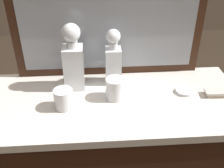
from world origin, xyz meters
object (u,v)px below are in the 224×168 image
object	(u,v)px
crystal_tumbler_far_left	(115,89)
porcelain_dish	(184,91)
crystal_decanter_left	(113,62)
silver_brush_far_right	(221,92)
crystal_decanter_front	(74,63)
crystal_tumbler_front	(64,100)

from	to	relation	value
crystal_tumbler_far_left	porcelain_dish	size ratio (longest dim) A/B	1.26
crystal_decanter_left	silver_brush_far_right	distance (m)	0.49
crystal_decanter_front	porcelain_dish	xyz separation A→B (m)	(0.48, -0.08, -0.12)
crystal_decanter_front	crystal_tumbler_far_left	distance (m)	0.22
crystal_decanter_left	silver_brush_far_right	bearing A→B (deg)	-16.68
crystal_decanter_front	crystal_tumbler_front	bearing A→B (deg)	-104.14
crystal_tumbler_front	crystal_tumbler_far_left	bearing A→B (deg)	13.98
crystal_decanter_left	porcelain_dish	world-z (taller)	crystal_decanter_left
crystal_tumbler_far_left	silver_brush_far_right	size ratio (longest dim) A/B	0.63
silver_brush_far_right	porcelain_dish	world-z (taller)	silver_brush_far_right
crystal_tumbler_front	silver_brush_far_right	xyz separation A→B (m)	(0.68, 0.04, -0.03)
silver_brush_far_right	crystal_tumbler_front	bearing A→B (deg)	-176.37
crystal_tumbler_far_left	crystal_tumbler_front	world-z (taller)	crystal_tumbler_far_left
crystal_tumbler_far_left	silver_brush_far_right	world-z (taller)	crystal_tumbler_far_left
crystal_tumbler_front	porcelain_dish	distance (m)	0.53
silver_brush_far_right	crystal_tumbler_far_left	bearing A→B (deg)	178.80
crystal_decanter_front	porcelain_dish	size ratio (longest dim) A/B	4.07
silver_brush_far_right	crystal_decanter_front	bearing A→B (deg)	170.19
crystal_decanter_front	porcelain_dish	distance (m)	0.50
crystal_tumbler_front	silver_brush_far_right	bearing A→B (deg)	3.63
crystal_decanter_left	crystal_decanter_front	world-z (taller)	crystal_decanter_front
crystal_decanter_front	silver_brush_far_right	xyz separation A→B (m)	(0.64, -0.11, -0.11)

